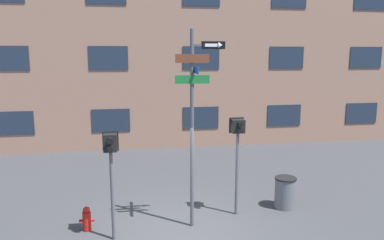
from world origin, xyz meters
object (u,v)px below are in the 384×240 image
Objects in this scene: fire_hydrant at (87,219)px; pedestrian_signal_left at (111,157)px; street_sign_pole at (194,113)px; trash_bin at (285,193)px; pedestrian_signal_right at (238,140)px.

pedestrian_signal_left is at bearing -40.40° from fire_hydrant.
street_sign_pole reaches higher than trash_bin.
trash_bin is at bearing 12.79° from pedestrian_signal_left.
street_sign_pole is at bearing 10.87° from pedestrian_signal_left.
pedestrian_signal_right is 4.21m from fire_hydrant.
street_sign_pole is 3.67m from trash_bin.
trash_bin is at bearing 7.37° from pedestrian_signal_right.
pedestrian_signal_right is 2.98× the size of trash_bin.
fire_hydrant is (-0.66, 0.56, -1.68)m from pedestrian_signal_left.
fire_hydrant is at bearing 175.93° from street_sign_pole.
street_sign_pole is at bearing -158.26° from pedestrian_signal_right.
pedestrian_signal_right is 2.16m from trash_bin.
fire_hydrant is (-2.60, 0.19, -2.57)m from street_sign_pole.
pedestrian_signal_left is (-1.95, -0.37, -0.89)m from street_sign_pole.
street_sign_pole reaches higher than pedestrian_signal_left.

